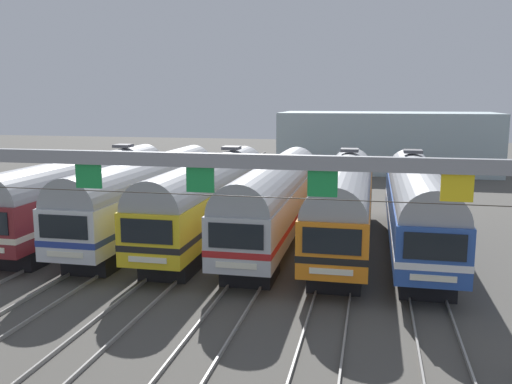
{
  "coord_description": "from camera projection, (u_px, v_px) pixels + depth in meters",
  "views": [
    {
      "loc": [
        7.19,
        -29.83,
        8.14
      ],
      "look_at": [
        0.15,
        3.1,
        2.41
      ],
      "focal_mm": 38.69,
      "sensor_mm": 36.0,
      "label": 1
    }
  ],
  "objects": [
    {
      "name": "commuter_train_yellow",
      "position": [
        210.0,
        195.0,
        31.55
      ],
      "size": [
        2.88,
        18.06,
        5.05
      ],
      "color": "gold",
      "rests_on": "ground"
    },
    {
      "name": "maintenance_building",
      "position": [
        386.0,
        142.0,
        62.12
      ],
      "size": [
        23.48,
        10.0,
        6.6
      ],
      "primitive_type": "cube",
      "color": "#9EB2B7",
      "rests_on": "ground"
    },
    {
      "name": "catenary_gantry",
      "position": [
        144.0,
        187.0,
        17.7
      ],
      "size": [
        24.35,
        0.44,
        6.97
      ],
      "color": "gray",
      "rests_on": "ground"
    },
    {
      "name": "commuter_train_blue",
      "position": [
        417.0,
        203.0,
        29.18
      ],
      "size": [
        2.88,
        18.06,
        5.05
      ],
      "color": "#284C9E",
      "rests_on": "ground"
    },
    {
      "name": "commuter_train_orange",
      "position": [
        344.0,
        200.0,
        29.97
      ],
      "size": [
        2.88,
        18.06,
        5.05
      ],
      "color": "orange",
      "rests_on": "ground"
    },
    {
      "name": "ground_plane",
      "position": [
        242.0,
        242.0,
        31.6
      ],
      "size": [
        160.0,
        160.0,
        0.0
      ],
      "primitive_type": "plane",
      "color": "#4C4944"
    },
    {
      "name": "track_bed",
      "position": [
        288.0,
        192.0,
        47.98
      ],
      "size": [
        20.62,
        70.0,
        0.15
      ],
      "color": "gray",
      "rests_on": "ground"
    },
    {
      "name": "commuter_train_stainless",
      "position": [
        275.0,
        197.0,
        30.76
      ],
      "size": [
        2.88,
        18.06,
        4.77
      ],
      "color": "#B2B5BA",
      "rests_on": "ground"
    },
    {
      "name": "commuter_train_maroon",
      "position": [
        88.0,
        190.0,
        33.12
      ],
      "size": [
        2.88,
        18.06,
        5.05
      ],
      "color": "maroon",
      "rests_on": "ground"
    },
    {
      "name": "commuter_train_silver",
      "position": [
        147.0,
        193.0,
        32.33
      ],
      "size": [
        2.88,
        18.06,
        4.77
      ],
      "color": "silver",
      "rests_on": "ground"
    }
  ]
}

